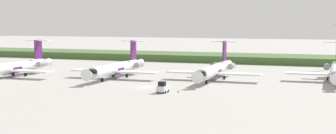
% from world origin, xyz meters
% --- Properties ---
extents(ground_plane, '(500.00, 500.00, 0.00)m').
position_xyz_m(ground_plane, '(0.00, 30.00, 0.00)').
color(ground_plane, '#9E9B96').
extents(grass_berm, '(320.00, 20.00, 2.42)m').
position_xyz_m(grass_berm, '(0.00, 69.85, 1.21)').
color(grass_berm, '#426033').
rests_on(grass_berm, ground).
extents(regional_jet_nearest, '(22.81, 31.00, 9.00)m').
position_xyz_m(regional_jet_nearest, '(-38.38, 6.67, 2.54)').
color(regional_jet_nearest, white).
rests_on(regional_jet_nearest, ground).
extents(regional_jet_second, '(22.81, 31.00, 9.00)m').
position_xyz_m(regional_jet_second, '(-12.81, 12.88, 2.54)').
color(regional_jet_second, white).
rests_on(regional_jet_second, ground).
extents(regional_jet_third, '(22.81, 31.00, 9.00)m').
position_xyz_m(regional_jet_third, '(11.13, 17.05, 2.54)').
color(regional_jet_third, white).
rests_on(regional_jet_third, ground).
extents(regional_jet_fourth, '(22.81, 31.00, 9.00)m').
position_xyz_m(regional_jet_fourth, '(38.67, 23.22, 2.54)').
color(regional_jet_fourth, white).
rests_on(regional_jet_fourth, ground).
extents(baggage_tug, '(1.72, 3.20, 2.30)m').
position_xyz_m(baggage_tug, '(6.12, -6.06, 1.00)').
color(baggage_tug, silver).
rests_on(baggage_tug, ground).
extents(safety_cone_front_marker, '(0.44, 0.44, 0.55)m').
position_xyz_m(safety_cone_front_marker, '(8.95, -4.74, 0.28)').
color(safety_cone_front_marker, orange).
rests_on(safety_cone_front_marker, ground).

